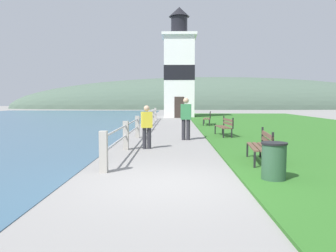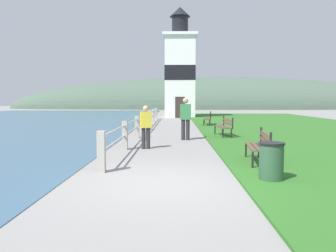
# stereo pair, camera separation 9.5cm
# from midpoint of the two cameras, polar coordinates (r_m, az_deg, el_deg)

# --- Properties ---
(ground_plane) EXTENTS (160.00, 160.00, 0.00)m
(ground_plane) POSITION_cam_midpoint_polar(r_m,az_deg,el_deg) (6.86, -0.84, -9.98)
(ground_plane) COLOR gray
(grass_verge) EXTENTS (12.00, 39.57, 0.06)m
(grass_verge) POSITION_cam_midpoint_polar(r_m,az_deg,el_deg) (21.22, 21.40, -0.29)
(grass_verge) COLOR #2D6623
(grass_verge) RESTS_ON ground_plane
(seawall_railing) EXTENTS (0.18, 21.60, 0.99)m
(seawall_railing) POSITION_cam_midpoint_polar(r_m,az_deg,el_deg) (18.46, -4.27, 1.00)
(seawall_railing) COLOR #A8A399
(seawall_railing) RESTS_ON ground_plane
(park_bench_near) EXTENTS (0.64, 1.64, 0.94)m
(park_bench_near) POSITION_cam_midpoint_polar(r_m,az_deg,el_deg) (9.09, 15.67, -3.10)
(park_bench_near) COLOR brown
(park_bench_near) RESTS_ON ground_plane
(park_bench_midway) EXTENTS (0.63, 1.75, 0.94)m
(park_bench_midway) POSITION_cam_midpoint_polar(r_m,az_deg,el_deg) (15.32, 9.72, 0.09)
(park_bench_midway) COLOR brown
(park_bench_midway) RESTS_ON ground_plane
(park_bench_far) EXTENTS (0.70, 1.93, 0.94)m
(park_bench_far) POSITION_cam_midpoint_polar(r_m,az_deg,el_deg) (21.86, 6.86, 1.47)
(park_bench_far) COLOR brown
(park_bench_far) RESTS_ON ground_plane
(lighthouse) EXTENTS (3.31, 3.31, 10.64)m
(lighthouse) POSITION_cam_midpoint_polar(r_m,az_deg,el_deg) (32.46, 1.85, 9.62)
(lighthouse) COLOR white
(lighthouse) RESTS_ON ground_plane
(person_strolling) EXTENTS (0.47, 0.29, 1.81)m
(person_strolling) POSITION_cam_midpoint_polar(r_m,az_deg,el_deg) (14.00, 2.95, 1.54)
(person_strolling) COLOR #28282D
(person_strolling) RESTS_ON ground_plane
(person_by_railing) EXTENTS (0.42, 0.31, 1.53)m
(person_by_railing) POSITION_cam_midpoint_polar(r_m,az_deg,el_deg) (11.49, -3.96, 0.11)
(person_by_railing) COLOR #28282D
(person_by_railing) RESTS_ON ground_plane
(trash_bin) EXTENTS (0.54, 0.54, 0.84)m
(trash_bin) POSITION_cam_midpoint_polar(r_m,az_deg,el_deg) (7.22, 17.59, -6.02)
(trash_bin) COLOR #2D5138
(trash_bin) RESTS_ON ground_plane
(distant_hillside) EXTENTS (80.00, 16.00, 12.00)m
(distant_hillside) POSITION_cam_midpoint_polar(r_m,az_deg,el_deg) (63.52, 8.12, 3.01)
(distant_hillside) COLOR #475B4C
(distant_hillside) RESTS_ON ground_plane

